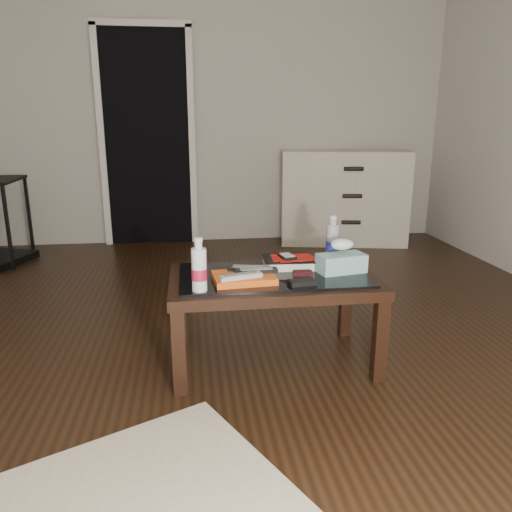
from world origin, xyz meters
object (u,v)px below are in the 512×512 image
Objects in this scene: water_bottle_left at (199,264)px; water_bottle_right at (332,238)px; dresser at (344,197)px; textbook at (288,262)px; coffee_table at (273,286)px; tissue_box at (341,263)px.

water_bottle_right is (0.71, 0.41, 0.00)m from water_bottle_left.
dresser is 5.10× the size of textbook.
water_bottle_left is (-0.36, -0.20, 0.18)m from coffee_table.
water_bottle_left is at bearing -108.06° from dresser.
tissue_box reaches higher than textbook.
coffee_table is at bearing -127.34° from textbook.
coffee_table is 2.68m from dresser.
water_bottle_left and water_bottle_right have the same top height.
coffee_table is at bearing -149.21° from water_bottle_right.
tissue_box is (-0.02, -0.23, -0.07)m from water_bottle_right.
textbook is 0.29m from water_bottle_right.
dresser reaches higher than textbook.
tissue_box is at bearing -2.63° from coffee_table.
tissue_box is at bearing -24.58° from textbook.
water_bottle_left is at bearing -150.01° from water_bottle_right.
water_bottle_left is 0.72m from tissue_box.
dresser reaches higher than coffee_table.
coffee_table is at bearing 29.19° from water_bottle_left.
dresser is 5.35× the size of water_bottle_right.
water_bottle_right is 0.24m from tissue_box.
water_bottle_right reaches higher than coffee_table.
water_bottle_right is at bearing -97.72° from dresser.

